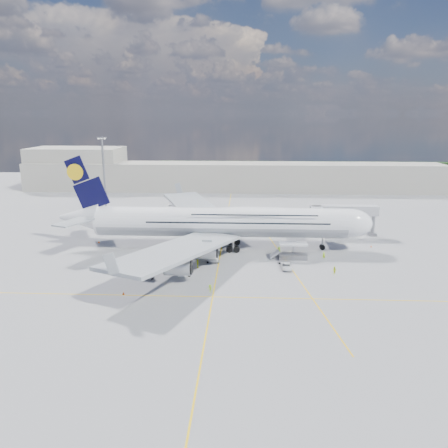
{
  "coord_description": "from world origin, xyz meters",
  "views": [
    {
      "loc": [
        5.61,
        -94.2,
        32.61
      ],
      "look_at": [
        0.76,
        8.0,
        6.76
      ],
      "focal_mm": 35.0,
      "sensor_mm": 36.0,
      "label": 1
    }
  ],
  "objects_px": {
    "dolly_back": "(140,274)",
    "dolly_nose_far": "(284,262)",
    "catering_truck_outer": "(177,210)",
    "crew_nose": "(324,255)",
    "crew_van": "(279,250)",
    "cone_wing_right_outer": "(123,293)",
    "airliner": "(222,222)",
    "dolly_row_b": "(187,266)",
    "crew_loader": "(334,271)",
    "crew_wing": "(198,264)",
    "light_mast": "(104,175)",
    "jet_bridge": "(335,213)",
    "dolly_row_c": "(146,274)",
    "cone_wing_left_inner": "(191,229)",
    "dolly_row_a": "(123,261)",
    "catering_truck_inner": "(172,223)",
    "crew_tug": "(210,288)",
    "cargo_loader": "(292,253)",
    "dolly_nose_near": "(213,258)",
    "service_van": "(286,267)",
    "cone_nose": "(371,246)",
    "cone_wing_left_outer": "(199,223)",
    "cone_tail": "(99,242)",
    "baggage_tug": "(185,272)",
    "cone_wing_right_inner": "(188,273)"
  },
  "relations": [
    {
      "from": "service_van",
      "to": "cone_wing_left_outer",
      "type": "distance_m",
      "value": 45.31
    },
    {
      "from": "crew_wing",
      "to": "cone_tail",
      "type": "relative_size",
      "value": 3.03
    },
    {
      "from": "catering_truck_outer",
      "to": "crew_nose",
      "type": "relative_size",
      "value": 3.54
    },
    {
      "from": "dolly_back",
      "to": "cone_wing_left_inner",
      "type": "bearing_deg",
      "value": 79.36
    },
    {
      "from": "jet_bridge",
      "to": "light_mast",
      "type": "xyz_separation_m",
      "value": [
        -69.81,
        24.06,
        6.35
      ]
    },
    {
      "from": "catering_truck_outer",
      "to": "service_van",
      "type": "relative_size",
      "value": 1.29
    },
    {
      "from": "crew_tug",
      "to": "cone_wing_left_inner",
      "type": "xyz_separation_m",
      "value": [
        -8.98,
        45.42,
        -0.49
      ]
    },
    {
      "from": "dolly_row_b",
      "to": "crew_nose",
      "type": "xyz_separation_m",
      "value": [
        30.69,
        9.67,
        -0.26
      ]
    },
    {
      "from": "catering_truck_inner",
      "to": "crew_tug",
      "type": "distance_m",
      "value": 47.65
    },
    {
      "from": "jet_bridge",
      "to": "dolly_row_c",
      "type": "bearing_deg",
      "value": -143.54
    },
    {
      "from": "jet_bridge",
      "to": "cargo_loader",
      "type": "xyz_separation_m",
      "value": [
        -12.99,
        -18.04,
        -5.6
      ]
    },
    {
      "from": "service_van",
      "to": "cone_nose",
      "type": "xyz_separation_m",
      "value": [
        22.83,
        17.26,
        -0.39
      ]
    },
    {
      "from": "airliner",
      "to": "light_mast",
      "type": "distance_m",
      "value": 53.72
    },
    {
      "from": "service_van",
      "to": "cone_nose",
      "type": "distance_m",
      "value": 28.63
    },
    {
      "from": "airliner",
      "to": "dolly_row_b",
      "type": "bearing_deg",
      "value": -111.91
    },
    {
      "from": "cone_wing_left_outer",
      "to": "cone_wing_right_outer",
      "type": "distance_m",
      "value": 54.67
    },
    {
      "from": "dolly_row_c",
      "to": "crew_tug",
      "type": "height_order",
      "value": "dolly_row_c"
    },
    {
      "from": "dolly_row_c",
      "to": "crew_van",
      "type": "height_order",
      "value": "dolly_row_c"
    },
    {
      "from": "airliner",
      "to": "catering_truck_outer",
      "type": "bearing_deg",
      "value": 114.93
    },
    {
      "from": "dolly_row_c",
      "to": "dolly_back",
      "type": "bearing_deg",
      "value": 152.83
    },
    {
      "from": "cargo_loader",
      "to": "dolly_row_c",
      "type": "relative_size",
      "value": 2.63
    },
    {
      "from": "service_van",
      "to": "cone_tail",
      "type": "relative_size",
      "value": 7.27
    },
    {
      "from": "dolly_row_a",
      "to": "cone_wing_right_inner",
      "type": "bearing_deg",
      "value": -36.71
    },
    {
      "from": "light_mast",
      "to": "crew_van",
      "type": "relative_size",
      "value": 14.7
    },
    {
      "from": "baggage_tug",
      "to": "catering_truck_inner",
      "type": "relative_size",
      "value": 0.36
    },
    {
      "from": "catering_truck_outer",
      "to": "crew_tug",
      "type": "bearing_deg",
      "value": -77.76
    },
    {
      "from": "catering_truck_outer",
      "to": "crew_van",
      "type": "relative_size",
      "value": 3.44
    },
    {
      "from": "dolly_nose_far",
      "to": "catering_truck_inner",
      "type": "distance_m",
      "value": 41.26
    },
    {
      "from": "crew_wing",
      "to": "cone_wing_left_outer",
      "type": "height_order",
      "value": "crew_wing"
    },
    {
      "from": "crew_van",
      "to": "cone_wing_right_outer",
      "type": "xyz_separation_m",
      "value": [
        -30.75,
        -26.05,
        -0.6
      ]
    },
    {
      "from": "crew_wing",
      "to": "cone_nose",
      "type": "height_order",
      "value": "crew_wing"
    },
    {
      "from": "crew_tug",
      "to": "cone_wing_right_outer",
      "type": "distance_m",
      "value": 16.14
    },
    {
      "from": "crew_loader",
      "to": "crew_wing",
      "type": "bearing_deg",
      "value": -125.79
    },
    {
      "from": "dolly_nose_near",
      "to": "service_van",
      "type": "height_order",
      "value": "dolly_nose_near"
    },
    {
      "from": "baggage_tug",
      "to": "cone_wing_left_inner",
      "type": "bearing_deg",
      "value": 91.0
    },
    {
      "from": "jet_bridge",
      "to": "cone_wing_right_inner",
      "type": "height_order",
      "value": "jet_bridge"
    },
    {
      "from": "cone_tail",
      "to": "cone_nose",
      "type": "bearing_deg",
      "value": -0.44
    },
    {
      "from": "dolly_row_c",
      "to": "catering_truck_inner",
      "type": "relative_size",
      "value": 0.41
    },
    {
      "from": "dolly_row_a",
      "to": "dolly_row_c",
      "type": "distance_m",
      "value": 12.16
    },
    {
      "from": "cone_wing_left_inner",
      "to": "catering_truck_outer",
      "type": "bearing_deg",
      "value": 110.46
    },
    {
      "from": "jet_bridge",
      "to": "dolly_nose_near",
      "type": "relative_size",
      "value": 5.92
    },
    {
      "from": "dolly_row_b",
      "to": "cone_tail",
      "type": "relative_size",
      "value": 5.23
    },
    {
      "from": "light_mast",
      "to": "dolly_nose_far",
      "type": "height_order",
      "value": "light_mast"
    },
    {
      "from": "cargo_loader",
      "to": "catering_truck_inner",
      "type": "relative_size",
      "value": 1.07
    },
    {
      "from": "cone_nose",
      "to": "cone_wing_left_outer",
      "type": "distance_m",
      "value": 50.81
    },
    {
      "from": "dolly_back",
      "to": "dolly_nose_far",
      "type": "xyz_separation_m",
      "value": [
        30.76,
        8.73,
        -0.0
      ]
    },
    {
      "from": "airliner",
      "to": "service_van",
      "type": "bearing_deg",
      "value": -45.12
    },
    {
      "from": "crew_loader",
      "to": "cone_wing_right_outer",
      "type": "relative_size",
      "value": 3.2
    },
    {
      "from": "dolly_nose_near",
      "to": "cone_wing_left_inner",
      "type": "xyz_separation_m",
      "value": [
        -8.31,
        28.42,
        -0.74
      ]
    },
    {
      "from": "jet_bridge",
      "to": "crew_nose",
      "type": "xyz_separation_m",
      "value": [
        -5.64,
        -18.13,
        -6.01
      ]
    }
  ]
}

